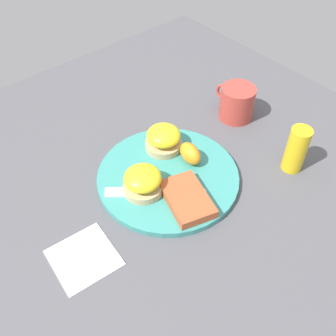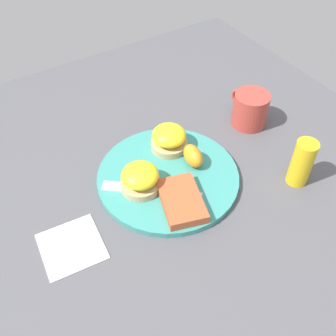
{
  "view_description": "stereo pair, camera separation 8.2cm",
  "coord_description": "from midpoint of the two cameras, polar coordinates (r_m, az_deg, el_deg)",
  "views": [
    {
      "loc": [
        -0.43,
        0.37,
        0.62
      ],
      "look_at": [
        0.0,
        0.0,
        0.03
      ],
      "focal_mm": 42.0,
      "sensor_mm": 36.0,
      "label": 1
    },
    {
      "loc": [
        -0.48,
        0.3,
        0.62
      ],
      "look_at": [
        0.0,
        0.0,
        0.03
      ],
      "focal_mm": 42.0,
      "sensor_mm": 36.0,
      "label": 2
    }
  ],
  "objects": [
    {
      "name": "ground_plane",
      "position": [
        0.84,
        2.77,
        -1.75
      ],
      "size": [
        1.1,
        1.1,
        0.0
      ],
      "primitive_type": "plane",
      "color": "#4C4C51"
    },
    {
      "name": "plate",
      "position": [
        0.84,
        2.79,
        -1.43
      ],
      "size": [
        0.3,
        0.3,
        0.01
      ],
      "primitive_type": "cylinder",
      "color": "teal",
      "rests_on": "ground_plane"
    },
    {
      "name": "sandwich_benedict_left",
      "position": [
        0.87,
        2.84,
        4.18
      ],
      "size": [
        0.08,
        0.08,
        0.06
      ],
      "color": "tan",
      "rests_on": "plate"
    },
    {
      "name": "sandwich_benedict_right",
      "position": [
        0.78,
        -1.06,
        -1.73
      ],
      "size": [
        0.08,
        0.08,
        0.06
      ],
      "color": "tan",
      "rests_on": "plate"
    },
    {
      "name": "hashbrown_patty",
      "position": [
        0.77,
        5.0,
        -4.9
      ],
      "size": [
        0.14,
        0.11,
        0.02
      ],
      "primitive_type": "cube",
      "rotation": [
        0.0,
        0.0,
        -0.3
      ],
      "color": "#AC502C",
      "rests_on": "plate"
    },
    {
      "name": "orange_wedge",
      "position": [
        0.84,
        6.35,
        1.67
      ],
      "size": [
        0.06,
        0.04,
        0.04
      ],
      "primitive_type": "ellipsoid",
      "rotation": [
        0.0,
        0.0,
        2.98
      ],
      "color": "orange",
      "rests_on": "plate"
    },
    {
      "name": "fork",
      "position": [
        0.8,
        -0.44,
        -3.32
      ],
      "size": [
        0.14,
        0.17,
        0.0
      ],
      "color": "silver",
      "rests_on": "plate"
    },
    {
      "name": "cup",
      "position": [
        0.98,
        14.2,
        8.16
      ],
      "size": [
        0.11,
        0.08,
        0.08
      ],
      "color": "#B23D33",
      "rests_on": "ground_plane"
    },
    {
      "name": "napkin",
      "position": [
        0.75,
        -10.78,
        -11.25
      ],
      "size": [
        0.12,
        0.12,
        0.0
      ],
      "primitive_type": "cube",
      "rotation": [
        0.0,
        0.0,
        -0.09
      ],
      "color": "white",
      "rests_on": "ground_plane"
    },
    {
      "name": "condiment_bottle",
      "position": [
        0.86,
        21.46,
        0.56
      ],
      "size": [
        0.04,
        0.04,
        0.11
      ],
      "primitive_type": "cylinder",
      "color": "gold",
      "rests_on": "ground_plane"
    }
  ]
}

